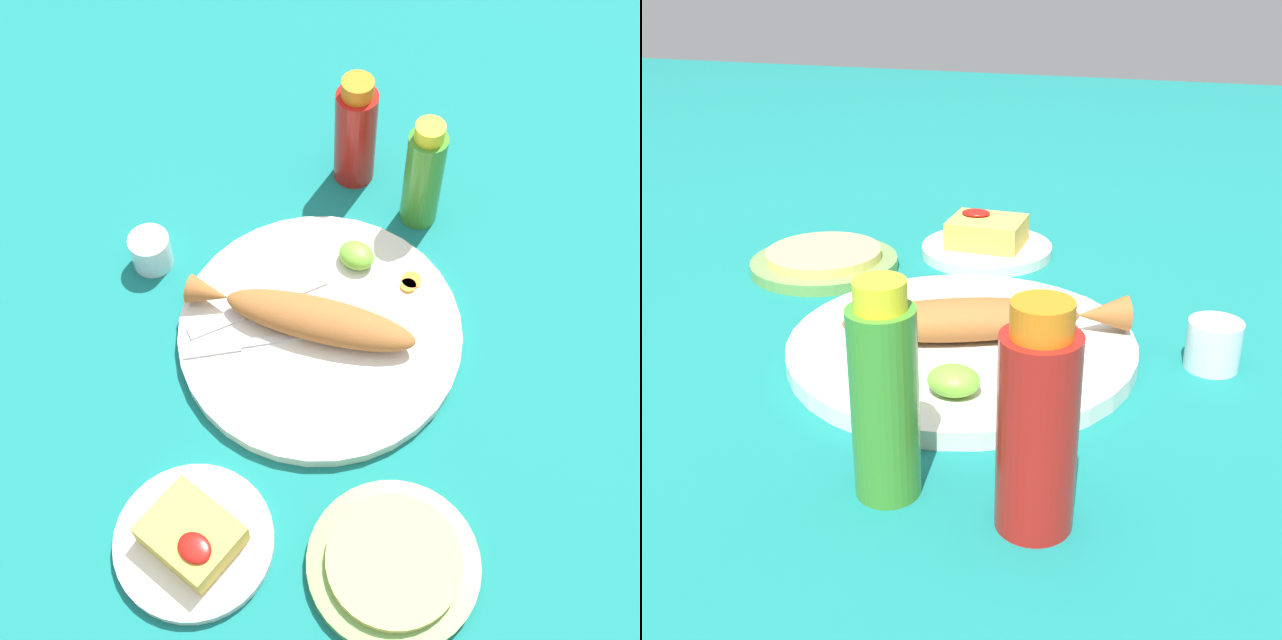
# 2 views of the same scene
# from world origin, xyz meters

# --- Properties ---
(ground_plane) EXTENTS (4.00, 4.00, 0.00)m
(ground_plane) POSITION_xyz_m (0.00, 0.00, 0.00)
(ground_plane) COLOR #146B66
(main_plate) EXTENTS (0.35, 0.35, 0.02)m
(main_plate) POSITION_xyz_m (0.00, 0.00, 0.01)
(main_plate) COLOR silver
(main_plate) RESTS_ON ground_plane
(fried_fish) EXTENTS (0.28, 0.16, 0.04)m
(fried_fish) POSITION_xyz_m (-0.01, -0.01, 0.04)
(fried_fish) COLOR #935628
(fried_fish) RESTS_ON main_plate
(fork_near) EXTENTS (0.13, 0.15, 0.00)m
(fork_near) POSITION_xyz_m (-0.05, -0.07, 0.02)
(fork_near) COLOR silver
(fork_near) RESTS_ON main_plate
(fork_far) EXTENTS (0.09, 0.17, 0.00)m
(fork_far) POSITION_xyz_m (-0.08, -0.04, 0.02)
(fork_far) COLOR silver
(fork_far) RESTS_ON main_plate
(carrot_slice_near) EXTENTS (0.03, 0.03, 0.00)m
(carrot_slice_near) POSITION_xyz_m (0.05, 0.13, 0.02)
(carrot_slice_near) COLOR orange
(carrot_slice_near) RESTS_ON main_plate
(carrot_slice_mid) EXTENTS (0.02, 0.02, 0.00)m
(carrot_slice_mid) POSITION_xyz_m (0.05, 0.12, 0.02)
(carrot_slice_mid) COLOR orange
(carrot_slice_mid) RESTS_ON main_plate
(lime_wedge_main) EXTENTS (0.05, 0.04, 0.03)m
(lime_wedge_main) POSITION_xyz_m (-0.03, 0.11, 0.03)
(lime_wedge_main) COLOR #6BB233
(lime_wedge_main) RESTS_ON main_plate
(hot_sauce_bottle_red) EXTENTS (0.06, 0.06, 0.17)m
(hot_sauce_bottle_red) POSITION_xyz_m (-0.13, 0.23, 0.08)
(hot_sauce_bottle_red) COLOR #B21914
(hot_sauce_bottle_red) RESTS_ON ground_plane
(hot_sauce_bottle_green) EXTENTS (0.05, 0.05, 0.17)m
(hot_sauce_bottle_green) POSITION_xyz_m (-0.02, 0.23, 0.08)
(hot_sauce_bottle_green) COLOR #3D8428
(hot_sauce_bottle_green) RESTS_ON ground_plane
(salt_cup) EXTENTS (0.05, 0.05, 0.05)m
(salt_cup) POSITION_xyz_m (-0.24, -0.05, 0.02)
(salt_cup) COLOR silver
(salt_cup) RESTS_ON ground_plane
(side_plate_fries) EXTENTS (0.17, 0.17, 0.01)m
(side_plate_fries) POSITION_xyz_m (0.06, -0.29, 0.01)
(side_plate_fries) COLOR silver
(side_plate_fries) RESTS_ON ground_plane
(fries_pile) EXTENTS (0.10, 0.08, 0.04)m
(fries_pile) POSITION_xyz_m (0.06, -0.29, 0.03)
(fries_pile) COLOR gold
(fries_pile) RESTS_ON side_plate_fries
(tortilla_plate) EXTENTS (0.19, 0.19, 0.01)m
(tortilla_plate) POSITION_xyz_m (0.24, -0.17, 0.01)
(tortilla_plate) COLOR #6B9E4C
(tortilla_plate) RESTS_ON ground_plane
(tortilla_stack) EXTENTS (0.14, 0.14, 0.01)m
(tortilla_stack) POSITION_xyz_m (0.24, -0.17, 0.02)
(tortilla_stack) COLOR #E0C666
(tortilla_stack) RESTS_ON tortilla_plate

